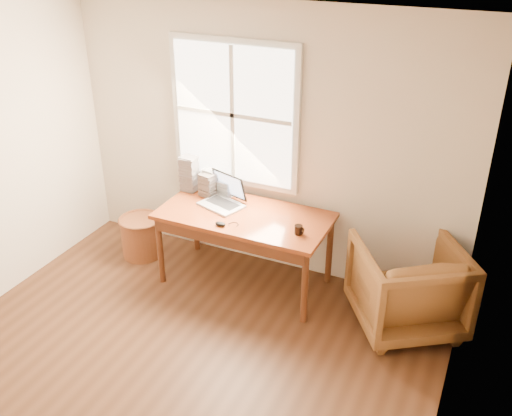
% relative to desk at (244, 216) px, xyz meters
% --- Properties ---
extents(room_shell, '(4.04, 4.54, 2.64)m').
position_rel_desk_xyz_m(room_shell, '(-0.02, -1.64, 0.59)').
color(room_shell, '#4F2E1B').
rests_on(room_shell, ground).
extents(desk, '(1.60, 0.80, 0.04)m').
position_rel_desk_xyz_m(desk, '(0.00, 0.00, 0.00)').
color(desk, brown).
rests_on(desk, room_shell).
extents(armchair, '(1.19, 1.20, 0.80)m').
position_rel_desk_xyz_m(armchair, '(1.55, -0.00, -0.33)').
color(armchair, brown).
rests_on(armchair, room_shell).
extents(wicker_stool, '(0.52, 0.52, 0.42)m').
position_rel_desk_xyz_m(wicker_stool, '(-1.21, 0.00, -0.52)').
color(wicker_stool, brown).
rests_on(wicker_stool, room_shell).
extents(laptop, '(0.54, 0.55, 0.32)m').
position_rel_desk_xyz_m(laptop, '(-0.27, 0.05, 0.18)').
color(laptop, '#B6B8BD').
rests_on(laptop, desk).
extents(mouse, '(0.10, 0.06, 0.03)m').
position_rel_desk_xyz_m(mouse, '(-0.10, -0.29, 0.04)').
color(mouse, black).
rests_on(mouse, desk).
extents(coffee_mug, '(0.09, 0.09, 0.08)m').
position_rel_desk_xyz_m(coffee_mug, '(0.59, -0.14, 0.06)').
color(coffee_mug, black).
rests_on(coffee_mug, desk).
extents(cd_stack_a, '(0.14, 0.12, 0.25)m').
position_rel_desk_xyz_m(cd_stack_a, '(-0.51, 0.28, 0.15)').
color(cd_stack_a, '#AEB4BA').
rests_on(cd_stack_a, desk).
extents(cd_stack_b, '(0.18, 0.16, 0.23)m').
position_rel_desk_xyz_m(cd_stack_b, '(-0.49, 0.21, 0.14)').
color(cd_stack_b, '#25252A').
rests_on(cd_stack_b, desk).
extents(cd_stack_c, '(0.16, 0.15, 0.36)m').
position_rel_desk_xyz_m(cd_stack_c, '(-0.72, 0.24, 0.20)').
color(cd_stack_c, '#9B9DA8').
rests_on(cd_stack_c, desk).
extents(cd_stack_d, '(0.15, 0.13, 0.16)m').
position_rel_desk_xyz_m(cd_stack_d, '(-0.33, 0.27, 0.10)').
color(cd_stack_d, silver).
rests_on(cd_stack_d, desk).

